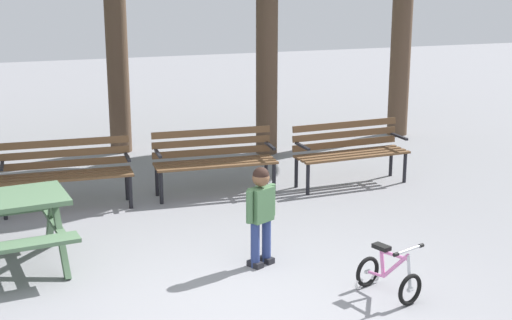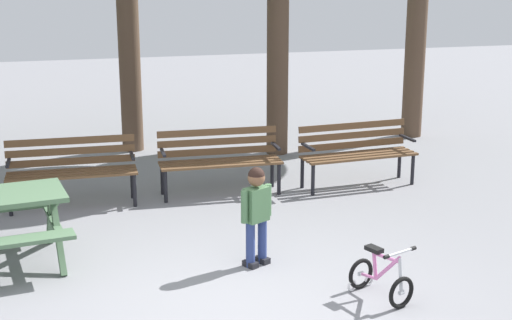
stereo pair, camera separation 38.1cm
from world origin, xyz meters
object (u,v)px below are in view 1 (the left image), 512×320
at_px(child_standing, 261,208).
at_px(kids_bicycle, 388,275).
at_px(park_bench_right, 214,156).
at_px(park_bench_far_right, 349,148).
at_px(park_bench_left, 66,168).

distance_m(child_standing, kids_bicycle, 1.44).
bearing_deg(kids_bicycle, park_bench_right, 101.47).
bearing_deg(park_bench_far_right, park_bench_left, 178.32).
relative_size(park_bench_left, park_bench_far_right, 0.99).
relative_size(park_bench_left, child_standing, 1.55).
bearing_deg(park_bench_far_right, park_bench_right, 176.27).
bearing_deg(child_standing, park_bench_far_right, 49.08).
distance_m(park_bench_right, park_bench_far_right, 1.89).
distance_m(park_bench_left, park_bench_right, 1.90).
bearing_deg(kids_bicycle, park_bench_left, 126.50).
height_order(child_standing, kids_bicycle, child_standing).
xyz_separation_m(child_standing, kids_bicycle, (0.90, -1.05, -0.41)).
height_order(park_bench_far_right, child_standing, child_standing).
bearing_deg(park_bench_right, park_bench_left, -179.64).
xyz_separation_m(park_bench_right, kids_bicycle, (0.72, -3.55, -0.31)).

